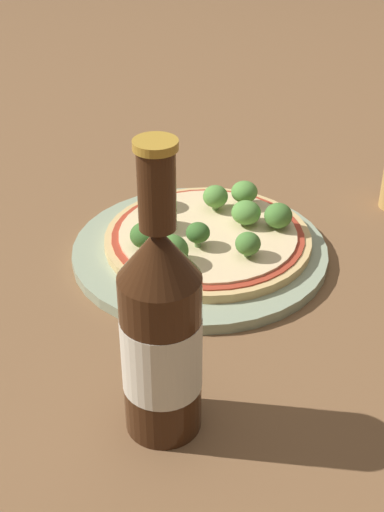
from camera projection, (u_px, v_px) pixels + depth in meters
name	position (u px, v px, depth m)	size (l,w,h in m)	color
ground_plane	(204.00, 247.00, 0.80)	(3.00, 3.00, 0.00)	brown
plate	(200.00, 251.00, 0.78)	(0.28, 0.28, 0.01)	#93A384
pizza	(206.00, 238.00, 0.78)	(0.23, 0.23, 0.01)	tan
broccoli_floret_0	(248.00, 244.00, 0.73)	(0.03, 0.03, 0.03)	#6B8E51
broccoli_floret_1	(159.00, 214.00, 0.77)	(0.03, 0.03, 0.03)	#6B8E51
broccoli_floret_2	(244.00, 192.00, 0.82)	(0.03, 0.03, 0.03)	#6B8E51
broccoli_floret_3	(198.00, 233.00, 0.74)	(0.03, 0.03, 0.03)	#6B8E51
broccoli_floret_4	(145.00, 235.00, 0.74)	(0.03, 0.03, 0.03)	#6B8E51
broccoli_floret_5	(278.00, 216.00, 0.78)	(0.03, 0.03, 0.03)	#6B8E51
broccoli_floret_6	(152.00, 192.00, 0.81)	(0.03, 0.03, 0.03)	#6B8E51
broccoli_floret_7	(215.00, 197.00, 0.81)	(0.03, 0.03, 0.03)	#6B8E51
broccoli_floret_8	(246.00, 213.00, 0.78)	(0.03, 0.03, 0.03)	#6B8E51
broccoli_floret_9	(171.00, 250.00, 0.72)	(0.04, 0.04, 0.03)	#6B8E51
beer_bottle	(161.00, 333.00, 0.53)	(0.06, 0.06, 0.25)	#381E0F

